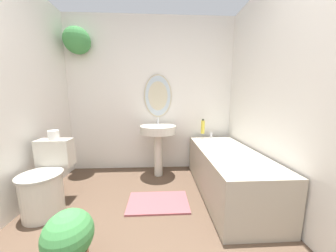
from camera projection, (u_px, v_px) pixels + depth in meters
The scene contains 9 objects.
wall_back at pixel (144, 90), 2.68m from camera, with size 2.70×0.37×2.40m.
wall_right at pixel (286, 94), 1.58m from camera, with size 0.06×2.49×2.40m.
toilet at pixel (46, 183), 1.71m from camera, with size 0.39×0.55×0.71m.
pedestal_sink at pixel (158, 136), 2.48m from camera, with size 0.52×0.52×0.86m.
bathtub at pixel (227, 170), 2.07m from camera, with size 0.65×1.53×0.62m.
shampoo_bottle at pixel (203, 127), 2.62m from camera, with size 0.06×0.06×0.23m.
potted_plant at pixel (69, 240), 1.09m from camera, with size 0.31×0.31×0.44m.
bath_mat at pixel (158, 202), 1.88m from camera, with size 0.67×0.41×0.02m.
toilet_paper_roll at pixel (53, 135), 1.84m from camera, with size 0.11×0.11×0.10m.
Camera 1 is at (0.13, -0.36, 1.15)m, focal length 18.00 mm.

